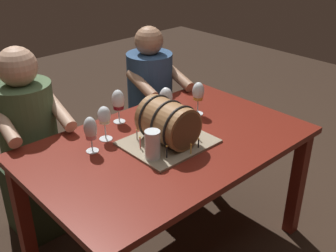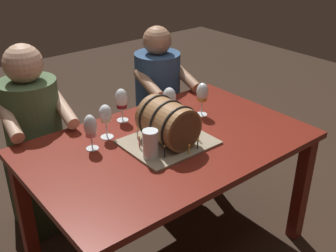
{
  "view_description": "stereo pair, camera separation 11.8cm",
  "coord_description": "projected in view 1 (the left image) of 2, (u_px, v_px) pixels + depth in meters",
  "views": [
    {
      "loc": [
        -1.27,
        -1.37,
        1.77
      ],
      "look_at": [
        -0.02,
        -0.02,
        0.83
      ],
      "focal_mm": 43.79,
      "sensor_mm": 36.0,
      "label": 1
    },
    {
      "loc": [
        -1.18,
        -1.45,
        1.77
      ],
      "look_at": [
        -0.02,
        -0.02,
        0.83
      ],
      "focal_mm": 43.79,
      "sensor_mm": 36.0,
      "label": 2
    }
  ],
  "objects": [
    {
      "name": "wine_glass_red",
      "position": [
        118.0,
        101.0,
        2.28
      ],
      "size": [
        0.07,
        0.07,
        0.2
      ],
      "color": "white",
      "rests_on": "dining_table"
    },
    {
      "name": "person_seated_right",
      "position": [
        151.0,
        113.0,
        2.96
      ],
      "size": [
        0.4,
        0.49,
        1.14
      ],
      "color": "#1B2D46",
      "rests_on": "ground"
    },
    {
      "name": "wine_glass_amber",
      "position": [
        198.0,
        93.0,
        2.37
      ],
      "size": [
        0.07,
        0.07,
        0.2
      ],
      "color": "white",
      "rests_on": "dining_table"
    },
    {
      "name": "dining_table",
      "position": [
        169.0,
        157.0,
        2.18
      ],
      "size": [
        1.47,
        0.93,
        0.73
      ],
      "color": "maroon",
      "rests_on": "ground"
    },
    {
      "name": "wine_glass_rose",
      "position": [
        91.0,
        130.0,
        1.99
      ],
      "size": [
        0.07,
        0.07,
        0.19
      ],
      "color": "white",
      "rests_on": "dining_table"
    },
    {
      "name": "wine_glass_empty",
      "position": [
        166.0,
        98.0,
        2.32
      ],
      "size": [
        0.08,
        0.08,
        0.19
      ],
      "color": "white",
      "rests_on": "dining_table"
    },
    {
      "name": "person_seated_left",
      "position": [
        32.0,
        153.0,
        2.39
      ],
      "size": [
        0.39,
        0.49,
        1.18
      ],
      "color": "#2A3A24",
      "rests_on": "ground"
    },
    {
      "name": "ground_plane",
      "position": [
        169.0,
        247.0,
        2.47
      ],
      "size": [
        8.0,
        8.0,
        0.0
      ],
      "primitive_type": "plane",
      "color": "#332319"
    },
    {
      "name": "barrel_cake",
      "position": [
        168.0,
        124.0,
        2.06
      ],
      "size": [
        0.43,
        0.37,
        0.24
      ],
      "color": "gray",
      "rests_on": "dining_table"
    },
    {
      "name": "wine_glass_white",
      "position": [
        104.0,
        117.0,
        2.09
      ],
      "size": [
        0.07,
        0.07,
        0.19
      ],
      "color": "white",
      "rests_on": "dining_table"
    },
    {
      "name": "beer_pint",
      "position": [
        153.0,
        146.0,
        1.94
      ],
      "size": [
        0.08,
        0.08,
        0.15
      ],
      "color": "white",
      "rests_on": "dining_table"
    }
  ]
}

